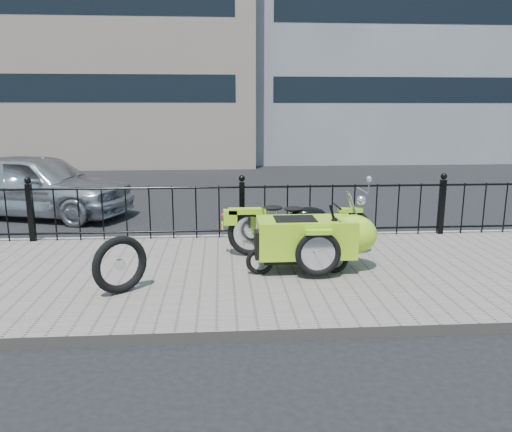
{
  "coord_description": "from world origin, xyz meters",
  "views": [
    {
      "loc": [
        -0.35,
        -7.01,
        2.29
      ],
      "look_at": [
        0.14,
        -0.1,
        0.79
      ],
      "focal_mm": 35.0,
      "sensor_mm": 36.0,
      "label": 1
    }
  ],
  "objects": [
    {
      "name": "ground",
      "position": [
        0.0,
        0.0,
        0.0
      ],
      "size": [
        120.0,
        120.0,
        0.0
      ],
      "primitive_type": "plane",
      "color": "black",
      "rests_on": "ground"
    },
    {
      "name": "sidewalk",
      "position": [
        0.0,
        -0.5,
        0.06
      ],
      "size": [
        30.0,
        3.8,
        0.12
      ],
      "primitive_type": "cube",
      "color": "#6D655C",
      "rests_on": "ground"
    },
    {
      "name": "curb",
      "position": [
        0.0,
        1.44,
        0.06
      ],
      "size": [
        30.0,
        0.1,
        0.12
      ],
      "primitive_type": "cube",
      "color": "gray",
      "rests_on": "ground"
    },
    {
      "name": "iron_fence",
      "position": [
        0.0,
        1.3,
        0.59
      ],
      "size": [
        14.11,
        0.11,
        1.08
      ],
      "color": "black",
      "rests_on": "sidewalk"
    },
    {
      "name": "building_tan",
      "position": [
        -6.0,
        15.99,
        6.0
      ],
      "size": [
        14.0,
        8.01,
        12.0
      ],
      "color": "gray",
      "rests_on": "ground"
    },
    {
      "name": "motorcycle_sidecar",
      "position": [
        0.96,
        -0.41,
        0.59
      ],
      "size": [
        2.28,
        1.48,
        0.98
      ],
      "color": "black",
      "rests_on": "sidewalk"
    },
    {
      "name": "scooter",
      "position": [
        0.56,
        -0.68,
        0.48
      ],
      "size": [
        1.38,
        0.4,
        0.94
      ],
      "color": "black",
      "rests_on": "sidewalk"
    },
    {
      "name": "spare_tire",
      "position": [
        -1.56,
        -1.24,
        0.47
      ],
      "size": [
        0.61,
        0.51,
        0.7
      ],
      "primitive_type": "torus",
      "rotation": [
        1.57,
        0.0,
        0.67
      ],
      "color": "black",
      "rests_on": "sidewalk"
    },
    {
      "name": "sedan_car",
      "position": [
        -4.27,
        3.84,
        0.69
      ],
      "size": [
        4.35,
        2.75,
        1.38
      ],
      "primitive_type": "imported",
      "rotation": [
        0.0,
        0.0,
        1.27
      ],
      "color": "#B2B3B9",
      "rests_on": "ground"
    }
  ]
}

